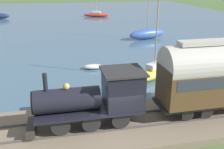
{
  "coord_description": "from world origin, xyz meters",
  "views": [
    {
      "loc": [
        -12.51,
        2.99,
        8.26
      ],
      "look_at": [
        4.69,
        -0.79,
        1.74
      ],
      "focal_mm": 42.0,
      "sensor_mm": 36.0,
      "label": 1
    }
  ],
  "objects_px": {
    "steam_locomotive": "(98,96)",
    "sailboat_red": "(97,15)",
    "sailboat_blue": "(147,34)",
    "rowboat_far_out": "(93,67)",
    "sailboat_yellow": "(154,72)"
  },
  "relations": [
    {
      "from": "sailboat_yellow",
      "to": "rowboat_far_out",
      "type": "xyz_separation_m",
      "value": [
        3.63,
        4.84,
        -0.33
      ]
    },
    {
      "from": "sailboat_yellow",
      "to": "sailboat_red",
      "type": "relative_size",
      "value": 1.29
    },
    {
      "from": "sailboat_blue",
      "to": "rowboat_far_out",
      "type": "bearing_deg",
      "value": 126.24
    },
    {
      "from": "sailboat_yellow",
      "to": "sailboat_blue",
      "type": "height_order",
      "value": "sailboat_blue"
    },
    {
      "from": "sailboat_red",
      "to": "rowboat_far_out",
      "type": "height_order",
      "value": "sailboat_red"
    },
    {
      "from": "steam_locomotive",
      "to": "sailboat_red",
      "type": "distance_m",
      "value": 46.81
    },
    {
      "from": "sailboat_blue",
      "to": "sailboat_yellow",
      "type": "bearing_deg",
      "value": 148.82
    },
    {
      "from": "steam_locomotive",
      "to": "sailboat_red",
      "type": "bearing_deg",
      "value": -9.1
    },
    {
      "from": "steam_locomotive",
      "to": "sailboat_blue",
      "type": "relative_size",
      "value": 0.71
    },
    {
      "from": "sailboat_yellow",
      "to": "rowboat_far_out",
      "type": "distance_m",
      "value": 6.06
    },
    {
      "from": "steam_locomotive",
      "to": "rowboat_far_out",
      "type": "distance_m",
      "value": 11.1
    },
    {
      "from": "sailboat_blue",
      "to": "rowboat_far_out",
      "type": "relative_size",
      "value": 4.8
    },
    {
      "from": "steam_locomotive",
      "to": "sailboat_red",
      "type": "relative_size",
      "value": 1.05
    },
    {
      "from": "steam_locomotive",
      "to": "sailboat_yellow",
      "type": "bearing_deg",
      "value": -40.48
    },
    {
      "from": "steam_locomotive",
      "to": "rowboat_far_out",
      "type": "bearing_deg",
      "value": -6.88
    }
  ]
}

